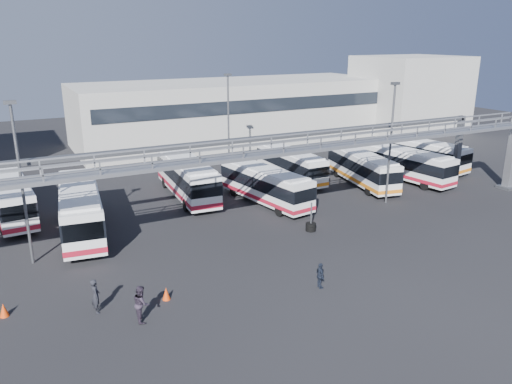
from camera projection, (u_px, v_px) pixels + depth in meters
name	position (u px, v px, depth m)	size (l,w,h in m)	color
ground	(315.00, 261.00, 31.81)	(140.00, 140.00, 0.00)	black
gantry	(271.00, 158.00, 35.14)	(51.40, 5.15, 7.10)	#93969B
warehouse	(234.00, 111.00, 68.09)	(42.00, 14.00, 8.00)	#9E9E99
building_right	(409.00, 94.00, 73.97)	(14.00, 12.00, 11.00)	#B2B2AD
light_pole_left	(21.00, 176.00, 29.86)	(0.70, 0.35, 10.21)	#4C4F54
light_pole_mid	(391.00, 137.00, 41.30)	(0.70, 0.35, 10.21)	#4C4F54
light_pole_back	(228.00, 119.00, 50.50)	(0.70, 0.35, 10.21)	#4C4F54
bus_1	(11.00, 196.00, 38.86)	(3.15, 10.82, 3.24)	silver
bus_2	(80.00, 208.00, 35.78)	(4.04, 11.84, 3.53)	silver
bus_4	(187.00, 176.00, 43.95)	(3.39, 11.54, 3.46)	silver
bus_5	(265.00, 184.00, 42.32)	(3.91, 10.45, 3.10)	silver
bus_6	(291.00, 164.00, 49.31)	(2.34, 9.99, 3.03)	silver
bus_7	(362.00, 168.00, 47.67)	(4.21, 10.54, 3.12)	silver
bus_8	(405.00, 163.00, 49.15)	(3.79, 10.59, 3.15)	silver
bus_9	(423.00, 153.00, 53.64)	(4.11, 10.36, 3.07)	silver
pedestrian_a	(96.00, 296.00, 25.67)	(0.68, 0.45, 1.87)	black
pedestrian_b	(141.00, 303.00, 24.89)	(0.93, 0.73, 1.92)	#2B2331
pedestrian_d	(320.00, 276.00, 28.20)	(0.90, 0.37, 1.53)	black
cone_left	(4.00, 310.00, 25.44)	(0.46, 0.46, 0.73)	red
cone_right	(166.00, 294.00, 27.08)	(0.44, 0.44, 0.70)	red
tire_stack	(311.00, 226.00, 36.67)	(0.76, 0.76, 2.18)	black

